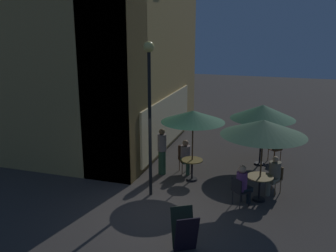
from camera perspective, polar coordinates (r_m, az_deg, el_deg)
The scene contains 18 objects.
ground_plane at distance 11.09m, azimuth -2.08°, elevation -13.02°, with size 60.00×60.00×0.00m, color #3C3632.
cafe_building at distance 15.24m, azimuth -8.41°, elevation 11.48°, with size 8.81×6.70×8.58m.
street_lamp_near_corner at distance 11.18m, azimuth -2.82°, elevation 4.78°, with size 0.32×0.32×4.76m.
menu_sandwich_board at distance 9.29m, azimuth 2.52°, elevation -15.52°, with size 0.86×0.81×0.98m.
cafe_table_0 at distance 14.84m, azimuth 13.74°, elevation -3.73°, with size 0.63×0.63×0.78m.
cafe_table_1 at distance 13.04m, azimuth 3.66°, elevation -5.93°, with size 0.73×0.73×0.74m.
cafe_table_2 at distance 11.90m, azimuth 13.69°, elevation -8.25°, with size 0.80×0.80×0.78m.
patio_umbrella_0 at distance 14.43m, azimuth 14.13°, elevation 2.06°, with size 2.41×2.41×2.34m.
patio_umbrella_1 at distance 12.52m, azimuth 3.79°, elevation 1.42°, with size 2.13×2.13×2.46m.
patio_umbrella_2 at distance 11.34m, azimuth 14.23°, elevation -0.28°, with size 2.51×2.51×2.55m.
cafe_chair_0 at distance 15.43m, azimuth 16.10°, elevation -2.97°, with size 0.59×0.59×0.96m.
cafe_chair_1 at distance 13.79m, azimuth 2.51°, elevation -4.58°, with size 0.60×0.60×0.97m.
cafe_chair_2 at distance 12.58m, azimuth 15.96°, elevation -7.37°, with size 0.53×0.53×0.88m.
cafe_chair_3 at distance 11.43m, azimuth 10.67°, elevation -9.37°, with size 0.61×0.61×0.88m.
patron_seated_0 at distance 13.61m, azimuth 2.71°, elevation -4.30°, with size 0.54×0.50×1.22m.
patron_seated_1 at distance 12.42m, azimuth 15.68°, elevation -6.81°, with size 0.56×0.51×1.24m.
patron_seated_2 at distance 11.44m, azimuth 11.27°, elevation -8.39°, with size 0.50×0.50×1.27m.
patron_standing_3 at distance 13.42m, azimuth -0.91°, elevation -3.82°, with size 0.31×0.31×1.69m.
Camera 1 is at (-9.18, -3.32, 5.27)m, focal length 40.36 mm.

